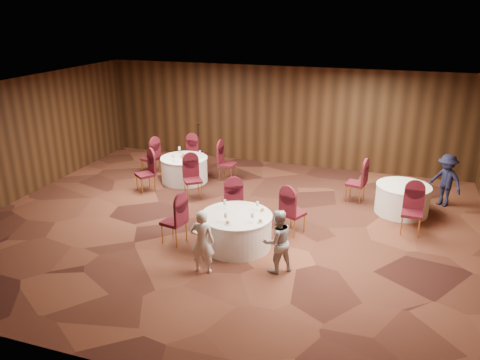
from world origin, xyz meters
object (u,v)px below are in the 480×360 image
(mic_stand, at_px, (199,156))
(woman_b, at_px, (277,241))
(table_left, at_px, (184,169))
(table_right, at_px, (402,199))
(man_c, at_px, (446,180))
(table_main, at_px, (236,230))
(woman_a, at_px, (202,242))

(mic_stand, distance_m, woman_b, 6.58)
(table_left, xyz_separation_m, mic_stand, (-0.03, 1.19, 0.05))
(mic_stand, bearing_deg, woman_b, -53.50)
(table_right, relative_size, man_c, 0.96)
(man_c, bearing_deg, table_main, -102.15)
(woman_a, distance_m, man_c, 6.94)
(table_left, bearing_deg, man_c, 3.79)
(woman_b, bearing_deg, woman_a, -20.55)
(table_left, relative_size, mic_stand, 0.94)
(table_left, relative_size, man_c, 1.00)
(table_main, distance_m, woman_b, 1.35)
(woman_a, height_order, man_c, man_c)
(table_left, bearing_deg, table_main, -50.33)
(table_left, height_order, table_right, same)
(table_main, height_order, table_right, same)
(table_main, xyz_separation_m, man_c, (4.45, 3.84, 0.32))
(man_c, bearing_deg, woman_a, -95.99)
(table_right, xyz_separation_m, woman_b, (-2.33, -3.73, 0.28))
(table_left, bearing_deg, woman_b, -46.59)
(table_main, bearing_deg, table_left, 129.67)
(table_right, height_order, man_c, man_c)
(man_c, bearing_deg, woman_b, -89.22)
(table_main, relative_size, table_left, 1.11)
(table_main, height_order, man_c, man_c)
(woman_a, bearing_deg, woman_b, -169.16)
(mic_stand, xyz_separation_m, man_c, (7.28, -0.71, 0.28))
(table_main, xyz_separation_m, mic_stand, (-2.82, 4.55, 0.05))
(table_left, relative_size, table_right, 1.04)
(woman_a, xyz_separation_m, man_c, (4.74, 5.07, 0.04))
(woman_b, height_order, man_c, man_c)
(table_left, xyz_separation_m, woman_b, (3.88, -4.10, 0.28))
(mic_stand, distance_m, man_c, 7.31)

